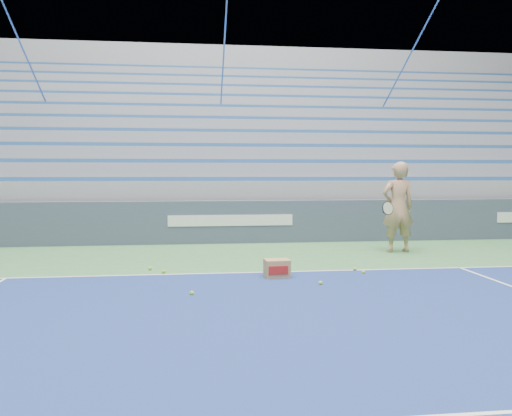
{
  "coord_description": "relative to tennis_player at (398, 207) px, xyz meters",
  "views": [
    {
      "loc": [
        -0.83,
        3.01,
        1.81
      ],
      "look_at": [
        0.26,
        12.38,
        1.15
      ],
      "focal_mm": 35.0,
      "sensor_mm": 36.0,
      "label": 1
    }
  ],
  "objects": [
    {
      "name": "ball_box",
      "position": [
        -3.19,
        -2.48,
        -0.88
      ],
      "size": [
        0.45,
        0.36,
        0.32
      ],
      "color": "#A58150",
      "rests_on": "ground"
    },
    {
      "name": "tennis_player",
      "position": [
        0.0,
        0.0,
        0.0
      ],
      "size": [
        0.99,
        0.87,
        2.07
      ],
      "color": "tan",
      "rests_on": "ground"
    },
    {
      "name": "tennis_ball_1",
      "position": [
        -2.59,
        -3.15,
        -1.0
      ],
      "size": [
        0.07,
        0.07,
        0.07
      ],
      "primitive_type": "sphere",
      "color": "#A5D72C",
      "rests_on": "ground"
    },
    {
      "name": "tennis_ball_3",
      "position": [
        -1.6,
        -2.36,
        -1.0
      ],
      "size": [
        0.07,
        0.07,
        0.07
      ],
      "primitive_type": "sphere",
      "color": "#A5D72C",
      "rests_on": "ground"
    },
    {
      "name": "sponsor_barrier",
      "position": [
        -3.71,
        1.94,
        -0.48
      ],
      "size": [
        30.0,
        0.32,
        1.1
      ],
      "color": "#3C475C",
      "rests_on": "ground"
    },
    {
      "name": "bleachers",
      "position": [
        -3.71,
        7.66,
        1.32
      ],
      "size": [
        31.0,
        9.15,
        7.3
      ],
      "color": "gray",
      "rests_on": "ground"
    },
    {
      "name": "tennis_ball_5",
      "position": [
        -5.18,
        -1.88,
        -1.0
      ],
      "size": [
        0.07,
        0.07,
        0.07
      ],
      "primitive_type": "sphere",
      "color": "#A5D72C",
      "rests_on": "ground"
    },
    {
      "name": "tennis_ball_4",
      "position": [
        -1.67,
        -2.07,
        -1.0
      ],
      "size": [
        0.07,
        0.07,
        0.07
      ],
      "primitive_type": "sphere",
      "color": "#A5D72C",
      "rests_on": "ground"
    },
    {
      "name": "tennis_ball_2",
      "position": [
        -4.65,
        -3.59,
        -1.0
      ],
      "size": [
        0.07,
        0.07,
        0.07
      ],
      "primitive_type": "sphere",
      "color": "#A5D72C",
      "rests_on": "ground"
    },
    {
      "name": "tennis_ball_0",
      "position": [
        -5.45,
        -1.56,
        -1.0
      ],
      "size": [
        0.07,
        0.07,
        0.07
      ],
      "primitive_type": "sphere",
      "color": "#A5D72C",
      "rests_on": "ground"
    }
  ]
}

